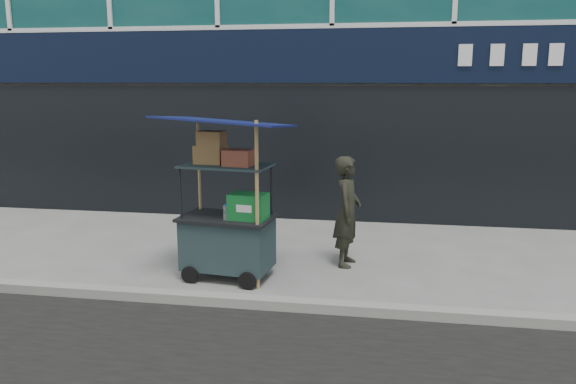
# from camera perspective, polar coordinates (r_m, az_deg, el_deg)

# --- Properties ---
(ground) EXTENTS (80.00, 80.00, 0.00)m
(ground) POSITION_cam_1_polar(r_m,az_deg,el_deg) (6.54, 1.02, -11.21)
(ground) COLOR slate
(ground) RESTS_ON ground
(curb) EXTENTS (80.00, 0.18, 0.12)m
(curb) POSITION_cam_1_polar(r_m,az_deg,el_deg) (6.33, 0.75, -11.39)
(curb) COLOR gray
(curb) RESTS_ON ground
(vendor_cart) EXTENTS (1.67, 1.28, 2.09)m
(vendor_cart) POSITION_cam_1_polar(r_m,az_deg,el_deg) (7.15, -6.08, -3.08)
(vendor_cart) COLOR #1B2E2F
(vendor_cart) RESTS_ON ground
(vendor_man) EXTENTS (0.42, 0.59, 1.51)m
(vendor_man) POSITION_cam_1_polar(r_m,az_deg,el_deg) (7.64, 6.06, -1.98)
(vendor_man) COLOR black
(vendor_man) RESTS_ON ground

